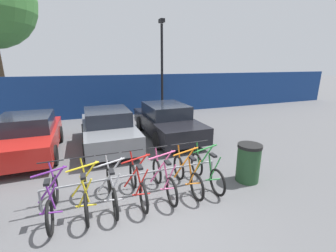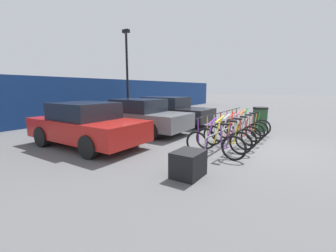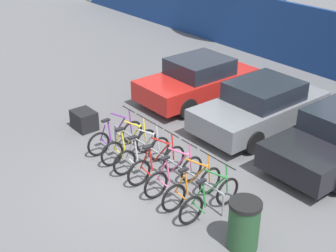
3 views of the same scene
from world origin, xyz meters
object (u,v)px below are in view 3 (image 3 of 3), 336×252
(bike_rack, at_px, (162,158))
(bicycle_red, at_px, (157,164))
(bicycle_pink, at_px, (174,175))
(bicycle_green, at_px, (210,199))
(bicycle_yellow, at_px, (130,146))
(car_grey, at_px, (261,106))
(bicycle_silver, at_px, (142,154))
(cargo_crate, at_px, (84,120))
(trash_bin, at_px, (244,225))
(bicycle_purple, at_px, (116,136))
(bicycle_orange, at_px, (192,187))
(car_red, at_px, (198,80))

(bike_rack, height_order, bicycle_red, bicycle_red)
(bicycle_pink, xyz_separation_m, bicycle_green, (1.17, 0.00, 0.00))
(bicycle_yellow, bearing_deg, bicycle_red, -1.01)
(car_grey, bearing_deg, bike_rack, -86.63)
(bicycle_silver, relative_size, bicycle_red, 1.00)
(bicycle_green, distance_m, cargo_crate, 5.15)
(bicycle_red, distance_m, car_grey, 3.92)
(trash_bin, bearing_deg, bicycle_purple, 177.40)
(bike_rack, bearing_deg, bicycle_pink, -13.48)
(bicycle_yellow, xyz_separation_m, bicycle_silver, (0.55, 0.00, 0.00))
(trash_bin, bearing_deg, bicycle_silver, 176.54)
(bicycle_red, bearing_deg, bike_rack, 81.26)
(bicycle_orange, distance_m, trash_bin, 1.71)
(car_grey, xyz_separation_m, cargo_crate, (-3.14, -3.95, -0.42))
(bicycle_yellow, height_order, bicycle_silver, same)
(bicycle_purple, xyz_separation_m, car_grey, (1.57, 3.90, 0.31))
(bicycle_purple, bearing_deg, bike_rack, 7.66)
(bicycle_purple, bearing_deg, car_grey, 70.99)
(bicycle_green, bearing_deg, bicycle_silver, 177.91)
(bicycle_purple, height_order, trash_bin, bicycle_purple)
(car_red, xyz_separation_m, trash_bin, (5.82, -4.10, -0.17))
(bicycle_red, relative_size, cargo_crate, 2.44)
(bike_rack, height_order, bicycle_pink, bicycle_pink)
(trash_bin, height_order, cargo_crate, trash_bin)
(car_grey, bearing_deg, car_red, -179.75)
(bicycle_purple, xyz_separation_m, trash_bin, (4.73, -0.21, 0.14))
(bicycle_purple, height_order, bicycle_orange, same)
(bicycle_green, distance_m, trash_bin, 1.17)
(cargo_crate, bearing_deg, bicycle_red, 0.84)
(bicycle_orange, bearing_deg, trash_bin, -5.80)
(bicycle_green, height_order, car_grey, car_grey)
(bicycle_green, height_order, trash_bin, bicycle_green)
(bicycle_purple, relative_size, bicycle_silver, 1.00)
(car_red, xyz_separation_m, car_grey, (2.66, 0.01, 0.00))
(bicycle_orange, height_order, car_red, car_red)
(bicycle_pink, xyz_separation_m, trash_bin, (2.31, -0.21, 0.14))
(bicycle_yellow, relative_size, bicycle_red, 1.00)
(bicycle_yellow, distance_m, trash_bin, 4.10)
(bicycle_pink, bearing_deg, car_red, 131.44)
(bike_rack, relative_size, cargo_crate, 5.89)
(bike_rack, xyz_separation_m, trash_bin, (2.93, -0.36, 0.03))
(bicycle_silver, bearing_deg, bicycle_green, -2.07)
(bicycle_silver, xyz_separation_m, car_red, (-2.27, 3.89, 0.31))
(bicycle_pink, relative_size, trash_bin, 1.66)
(bicycle_pink, xyz_separation_m, bicycle_orange, (0.62, 0.00, 0.00))
(car_red, relative_size, cargo_crate, 5.65)
(bicycle_purple, relative_size, bicycle_yellow, 1.00)
(bike_rack, xyz_separation_m, cargo_crate, (-3.36, -0.20, -0.22))
(bicycle_green, bearing_deg, bike_rack, 173.17)
(bicycle_silver, height_order, bicycle_red, same)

